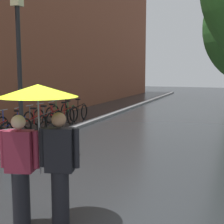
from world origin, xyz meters
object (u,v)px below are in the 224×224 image
at_px(parked_bicycle_3, 29,123).
at_px(litter_bin, 11,147).
at_px(parked_bicycle_4, 39,120).
at_px(parked_bicycle_7, 64,113).
at_px(parked_bicycle_8, 74,111).
at_px(parked_bicycle_5, 48,118).
at_px(parked_bicycle_2, 13,127).
at_px(street_lamp_post, 19,64).
at_px(parked_bicycle_6, 60,115).
at_px(couple_under_umbrella, 39,132).

xyz_separation_m(parked_bicycle_3, litter_bin, (1.88, -3.40, 0.05)).
xyz_separation_m(parked_bicycle_4, parked_bicycle_7, (-0.13, 2.19, 0.00)).
bearing_deg(parked_bicycle_8, parked_bicycle_5, -89.58).
bearing_deg(parked_bicycle_2, parked_bicycle_5, 90.00).
relative_size(parked_bicycle_5, street_lamp_post, 0.27).
relative_size(parked_bicycle_2, parked_bicycle_6, 0.98).
bearing_deg(parked_bicycle_3, parked_bicycle_5, 93.84).
relative_size(parked_bicycle_3, couple_under_umbrella, 0.55).
bearing_deg(parked_bicycle_5, parked_bicycle_8, 90.42).
distance_m(parked_bicycle_4, parked_bicycle_8, 2.98).
bearing_deg(litter_bin, parked_bicycle_5, 112.05).
bearing_deg(parked_bicycle_2, litter_bin, -53.14).
distance_m(parked_bicycle_2, litter_bin, 3.29).
relative_size(parked_bicycle_5, parked_bicycle_6, 1.03).
distance_m(couple_under_umbrella, street_lamp_post, 4.20).
bearing_deg(parked_bicycle_7, parked_bicycle_2, -88.37).
xyz_separation_m(street_lamp_post, litter_bin, (0.13, -0.63, -2.05)).
distance_m(parked_bicycle_3, parked_bicycle_5, 1.48).
relative_size(parked_bicycle_7, street_lamp_post, 0.27).
bearing_deg(parked_bicycle_2, street_lamp_post, -47.30).
relative_size(parked_bicycle_2, couple_under_umbrella, 0.52).
bearing_deg(parked_bicycle_7, litter_bin, -71.91).
bearing_deg(parked_bicycle_2, parked_bicycle_6, 88.31).
bearing_deg(parked_bicycle_7, parked_bicycle_8, 83.62).
height_order(parked_bicycle_3, parked_bicycle_4, same).
bearing_deg(parked_bicycle_8, parked_bicycle_2, -89.79).
relative_size(parked_bicycle_2, parked_bicycle_3, 0.95).
xyz_separation_m(parked_bicycle_6, parked_bicycle_7, (-0.20, 0.70, 0.00)).
bearing_deg(street_lamp_post, couple_under_umbrella, -49.76).
bearing_deg(litter_bin, parked_bicycle_6, 108.40).
distance_m(parked_bicycle_4, couple_under_umbrella, 8.06).
relative_size(parked_bicycle_2, parked_bicycle_8, 0.98).
relative_size(parked_bicycle_3, street_lamp_post, 0.28).
bearing_deg(parked_bicycle_8, couple_under_umbrella, -65.03).
bearing_deg(parked_bicycle_4, parked_bicycle_2, -91.04).
height_order(parked_bicycle_3, street_lamp_post, street_lamp_post).
bearing_deg(parked_bicycle_4, parked_bicycle_8, 90.86).
height_order(parked_bicycle_8, litter_bin, parked_bicycle_8).
relative_size(parked_bicycle_3, parked_bicycle_5, 1.01).
relative_size(street_lamp_post, litter_bin, 4.98).
distance_m(parked_bicycle_2, parked_bicycle_3, 0.77).
height_order(street_lamp_post, litter_bin, street_lamp_post).
height_order(parked_bicycle_2, couple_under_umbrella, couple_under_umbrella).
xyz_separation_m(parked_bicycle_2, parked_bicycle_7, (-0.11, 3.73, 0.00)).
distance_m(parked_bicycle_5, parked_bicycle_8, 2.29).
height_order(parked_bicycle_2, parked_bicycle_4, same).
relative_size(parked_bicycle_3, parked_bicycle_8, 1.03).
height_order(parked_bicycle_6, street_lamp_post, street_lamp_post).
relative_size(parked_bicycle_6, street_lamp_post, 0.27).
distance_m(parked_bicycle_3, parked_bicycle_8, 3.77).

